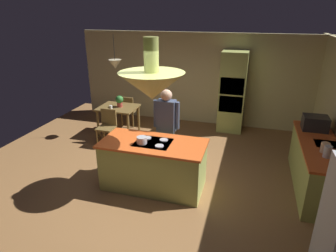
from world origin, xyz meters
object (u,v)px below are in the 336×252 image
(dining_table, at_px, (118,111))
(cooking_pot_on_cooktop, at_px, (142,140))
(kitchen_island, at_px, (154,165))
(potted_plant_on_table, at_px, (119,101))
(oven_tower, at_px, (232,92))
(canister_flour, at_px, (328,152))
(person_at_island, at_px, (166,125))
(cup_on_table, at_px, (111,107))
(chair_by_back_wall, at_px, (128,109))
(microwave_on_counter, at_px, (315,123))
(canister_sugar, at_px, (325,148))
(chair_facing_island, at_px, (107,124))

(dining_table, relative_size, cooking_pot_on_cooktop, 5.38)
(kitchen_island, xyz_separation_m, potted_plant_on_table, (-1.65, 2.11, 0.47))
(oven_tower, bearing_deg, canister_flour, -59.78)
(person_at_island, bearing_deg, cooking_pot_on_cooktop, -102.53)
(person_at_island, distance_m, potted_plant_on_table, 2.18)
(cup_on_table, bearing_deg, kitchen_island, -46.56)
(chair_by_back_wall, xyz_separation_m, microwave_on_counter, (4.54, -1.28, 0.54))
(person_at_island, relative_size, microwave_on_counter, 3.67)
(oven_tower, height_order, person_at_island, oven_tower)
(dining_table, relative_size, cup_on_table, 10.76)
(potted_plant_on_table, bearing_deg, chair_by_back_wall, 94.47)
(canister_sugar, bearing_deg, potted_plant_on_table, 159.52)
(microwave_on_counter, bearing_deg, potted_plant_on_table, 171.63)
(oven_tower, xyz_separation_m, cup_on_table, (-2.90, -1.35, -0.26))
(oven_tower, bearing_deg, dining_table, -157.79)
(dining_table, xyz_separation_m, canister_flour, (4.54, -1.84, 0.36))
(dining_table, bearing_deg, kitchen_island, -51.01)
(person_at_island, relative_size, chair_by_back_wall, 1.94)
(canister_sugar, height_order, cooking_pot_on_cooktop, canister_sugar)
(canister_flour, distance_m, canister_sugar, 0.18)
(cup_on_table, height_order, canister_sugar, canister_sugar)
(cup_on_table, bearing_deg, dining_table, 64.91)
(chair_by_back_wall, distance_m, microwave_on_counter, 4.75)
(chair_by_back_wall, bearing_deg, kitchen_island, 121.92)
(microwave_on_counter, relative_size, cooking_pot_on_cooktop, 2.56)
(oven_tower, distance_m, cooking_pot_on_cooktop, 3.60)
(oven_tower, height_order, potted_plant_on_table, oven_tower)
(oven_tower, xyz_separation_m, canister_flour, (1.74, -2.99, -0.06))
(cooking_pot_on_cooktop, bearing_deg, cup_on_table, 128.91)
(chair_by_back_wall, distance_m, cooking_pot_on_cooktop, 3.28)
(oven_tower, relative_size, canister_sugar, 12.72)
(cup_on_table, relative_size, cooking_pot_on_cooktop, 0.50)
(dining_table, height_order, cup_on_table, cup_on_table)
(dining_table, bearing_deg, cup_on_table, -115.09)
(oven_tower, height_order, cooking_pot_on_cooktop, oven_tower)
(canister_flour, bearing_deg, microwave_on_counter, 90.00)
(cup_on_table, relative_size, canister_sugar, 0.54)
(canister_flour, bearing_deg, canister_sugar, 90.00)
(oven_tower, bearing_deg, potted_plant_on_table, -157.68)
(dining_table, bearing_deg, potted_plant_on_table, 15.75)
(chair_facing_island, height_order, canister_flour, canister_flour)
(kitchen_island, bearing_deg, canister_flour, 5.15)
(oven_tower, xyz_separation_m, cooking_pot_on_cooktop, (-1.26, -3.37, -0.08))
(potted_plant_on_table, relative_size, microwave_on_counter, 0.65)
(person_at_island, xyz_separation_m, cup_on_table, (-1.83, 1.17, -0.17))
(cooking_pot_on_cooktop, bearing_deg, chair_by_back_wall, 118.31)
(chair_by_back_wall, relative_size, microwave_on_counter, 1.89)
(cup_on_table, bearing_deg, canister_sugar, -17.48)
(chair_facing_island, bearing_deg, cooking_pot_on_cooktop, -46.11)
(kitchen_island, xyz_separation_m, canister_flour, (2.84, 0.26, 0.55))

